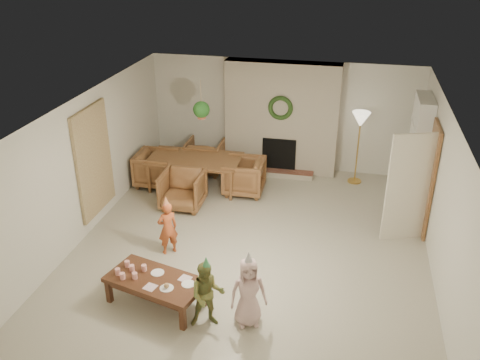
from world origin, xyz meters
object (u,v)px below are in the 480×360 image
(dining_chair_right, at_px, (244,176))
(child_red, at_px, (168,228))
(dining_chair_far, at_px, (205,156))
(child_plaid, at_px, (207,295))
(dining_chair_left, at_px, (156,169))
(coffee_table_top, at_px, (156,281))
(dining_table, at_px, (195,173))
(dining_chair_near, at_px, (183,190))
(child_pink, at_px, (248,292))

(dining_chair_right, bearing_deg, child_red, -18.38)
(dining_chair_far, bearing_deg, child_plaid, 105.33)
(child_plaid, bearing_deg, child_red, 106.61)
(dining_chair_far, height_order, dining_chair_left, same)
(coffee_table_top, relative_size, child_red, 1.49)
(dining_table, bearing_deg, dining_chair_near, -90.00)
(dining_chair_far, height_order, child_pink, child_pink)
(dining_chair_far, distance_m, child_red, 3.34)
(dining_chair_left, bearing_deg, child_plaid, -151.63)
(dining_table, height_order, child_pink, child_pink)
(dining_chair_near, bearing_deg, dining_chair_left, 135.00)
(dining_chair_near, bearing_deg, dining_table, 90.00)
(dining_chair_near, height_order, dining_chair_right, same)
(dining_chair_left, xyz_separation_m, child_red, (1.14, -2.46, 0.10))
(dining_chair_near, distance_m, child_plaid, 3.51)
(dining_chair_left, distance_m, coffee_table_top, 4.04)
(dining_table, height_order, dining_chair_left, dining_chair_left)
(coffee_table_top, xyz_separation_m, child_pink, (1.40, -0.12, 0.12))
(dining_chair_near, xyz_separation_m, coffee_table_top, (0.56, -2.94, 0.03))
(child_red, bearing_deg, dining_chair_near, -120.03)
(dining_table, bearing_deg, child_pink, -64.32)
(coffee_table_top, xyz_separation_m, child_red, (-0.28, 1.32, 0.07))
(child_plaid, distance_m, child_pink, 0.56)
(child_red, bearing_deg, child_plaid, 86.06)
(dining_chair_left, distance_m, child_pink, 4.82)
(dining_chair_far, xyz_separation_m, dining_chair_left, (-0.84, -0.87, 0.00))
(coffee_table_top, height_order, child_plaid, child_plaid)
(dining_chair_far, distance_m, dining_chair_right, 1.37)
(child_pink, bearing_deg, coffee_table_top, 152.75)
(dining_table, xyz_separation_m, dining_chair_far, (-0.02, 0.85, 0.04))
(dining_chair_far, height_order, dining_chair_right, same)
(dining_chair_left, relative_size, dining_chair_right, 1.00)
(dining_table, height_order, dining_chair_near, dining_chair_near)
(dining_chair_near, xyz_separation_m, dining_chair_far, (-0.03, 1.71, 0.00))
(dining_table, distance_m, dining_chair_right, 1.07)
(coffee_table_top, distance_m, child_pink, 1.41)
(coffee_table_top, bearing_deg, dining_table, 113.42)
(dining_table, relative_size, coffee_table_top, 1.36)
(coffee_table_top, bearing_deg, dining_chair_right, 97.47)
(dining_table, distance_m, coffee_table_top, 3.84)
(dining_chair_far, bearing_deg, coffee_table_top, 96.14)
(coffee_table_top, bearing_deg, child_pink, 9.99)
(dining_chair_left, distance_m, dining_chair_right, 1.92)
(child_red, bearing_deg, dining_chair_left, -104.68)
(dining_chair_near, height_order, dining_chair_left, same)
(dining_chair_far, distance_m, coffee_table_top, 4.69)
(coffee_table_top, relative_size, child_plaid, 1.42)
(dining_chair_near, relative_size, dining_chair_left, 1.00)
(dining_chair_near, relative_size, child_red, 0.87)
(coffee_table_top, xyz_separation_m, child_plaid, (0.86, -0.27, 0.10))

